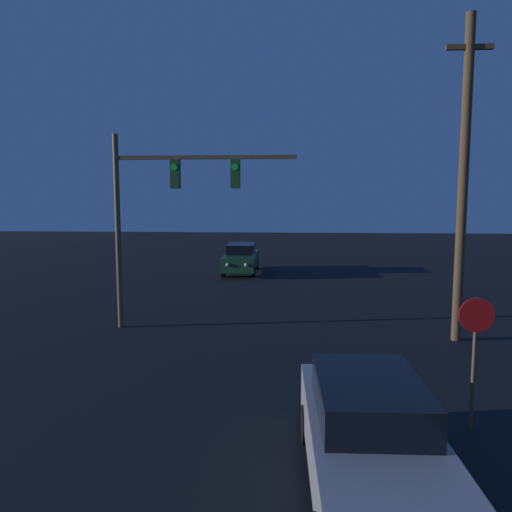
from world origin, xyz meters
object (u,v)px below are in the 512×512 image
at_px(car_near, 370,438).
at_px(stop_sign, 475,340).
at_px(utility_pole, 463,178).
at_px(traffic_signal_mast, 163,199).
at_px(car_far, 241,258).

height_order(car_near, stop_sign, stop_sign).
height_order(stop_sign, utility_pole, utility_pole).
distance_m(car_near, utility_pole, 9.69).
bearing_deg(traffic_signal_mast, utility_pole, -4.92).
relative_size(car_far, traffic_signal_mast, 0.79).
relative_size(car_near, car_far, 1.00).
bearing_deg(utility_pole, car_near, -115.14).
bearing_deg(stop_sign, car_far, 108.18).
relative_size(traffic_signal_mast, utility_pole, 0.67).
relative_size(car_near, utility_pole, 0.53).
bearing_deg(car_far, stop_sign, 107.53).
height_order(car_near, car_far, same).
distance_m(car_far, traffic_signal_mast, 12.52).
relative_size(stop_sign, utility_pole, 0.26).
distance_m(car_far, utility_pole, 15.44).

